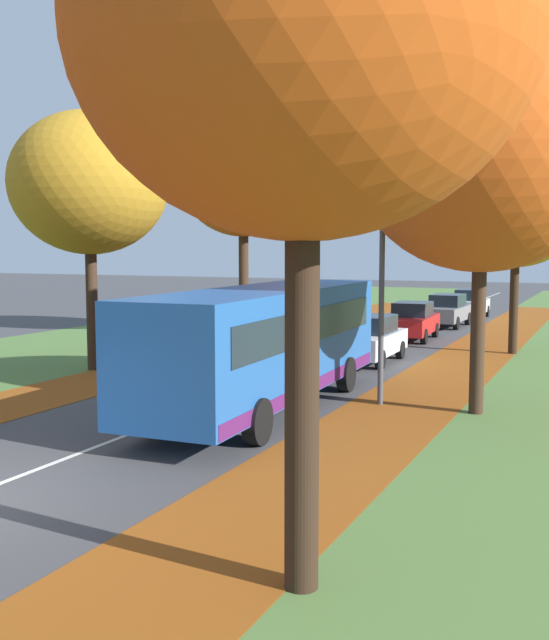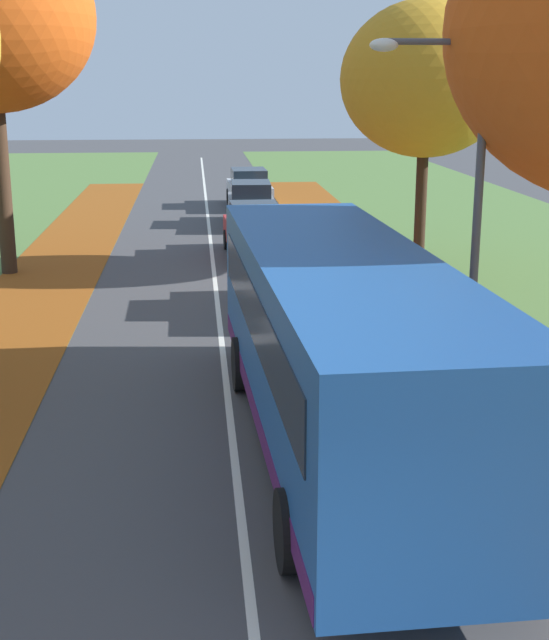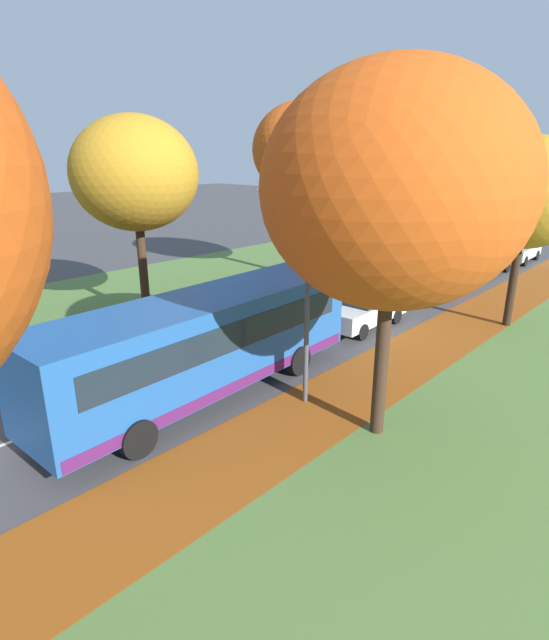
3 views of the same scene
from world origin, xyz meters
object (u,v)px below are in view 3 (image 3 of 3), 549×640
object	(u,v)px
tree_left_near	(135,174)
tree_right_near	(394,189)
car_white_lead	(364,308)
car_grey_third_in_line	(486,260)
bus	(204,340)
streetlamp_right	(298,273)
car_silver_fourth_in_line	(519,249)
tree_right_mid	(527,193)
car_red_following	(435,277)
tree_left_mid	(305,150)

from	to	relation	value
tree_left_near	tree_right_near	distance (m)	12.54
car_white_lead	car_grey_third_in_line	world-z (taller)	same
bus	car_white_lead	distance (m)	8.35
tree_left_near	bus	size ratio (longest dim) A/B	0.79
streetlamp_right	car_silver_fourth_in_line	bearing A→B (deg)	94.24
tree_right_mid	car_red_following	size ratio (longest dim) A/B	1.75
car_red_following	streetlamp_right	bearing A→B (deg)	-80.33
tree_left_near	car_grey_third_in_line	bearing A→B (deg)	67.20
tree_right_mid	tree_left_near	bearing A→B (deg)	-141.44
tree_right_near	car_red_following	size ratio (longest dim) A/B	2.05
tree_right_mid	car_silver_fourth_in_line	world-z (taller)	tree_right_mid
car_red_following	car_white_lead	bearing A→B (deg)	-87.97
bus	car_red_following	world-z (taller)	bus
tree_right_mid	bus	size ratio (longest dim) A/B	0.71
tree_right_mid	car_grey_third_in_line	bearing A→B (deg)	116.03
tree_right_near	car_white_lead	size ratio (longest dim) A/B	2.07
tree_left_near	tree_left_mid	bearing A→B (deg)	88.54
tree_right_near	streetlamp_right	distance (m)	3.57
streetlamp_right	car_white_lead	distance (m)	7.58
car_white_lead	car_grey_third_in_line	xyz separation A→B (m)	(-0.00, 12.98, 0.00)
bus	car_red_following	size ratio (longest dim) A/B	2.45
tree_right_mid	tree_right_near	bearing A→B (deg)	-87.35
bus	tree_right_mid	bearing A→B (deg)	71.02
tree_left_mid	car_red_following	world-z (taller)	tree_left_mid
car_silver_fourth_in_line	car_red_following	bearing A→B (deg)	-92.46
tree_left_mid	car_silver_fourth_in_line	size ratio (longest dim) A/B	2.24
tree_right_near	tree_right_mid	world-z (taller)	tree_right_near
streetlamp_right	car_silver_fourth_in_line	distance (m)	24.95
streetlamp_right	car_white_lead	world-z (taller)	streetlamp_right
tree_right_mid	bus	distance (m)	13.75
tree_right_near	car_white_lead	world-z (taller)	tree_right_near
tree_left_near	car_silver_fourth_in_line	size ratio (longest dim) A/B	1.96
streetlamp_right	car_grey_third_in_line	size ratio (longest dim) A/B	1.41
tree_left_near	car_silver_fourth_in_line	world-z (taller)	tree_left_near
tree_left_near	car_white_lead	bearing A→B (deg)	34.62
tree_left_mid	bus	size ratio (longest dim) A/B	0.90
car_silver_fourth_in_line	tree_right_mid	bearing A→B (deg)	-73.71
tree_left_mid	tree_left_near	bearing A→B (deg)	-91.46
car_silver_fourth_in_line	car_white_lead	bearing A→B (deg)	-90.74
bus	car_white_lead	size ratio (longest dim) A/B	2.48
car_white_lead	car_silver_fourth_in_line	bearing A→B (deg)	89.26
tree_right_near	car_red_following	bearing A→B (deg)	110.31
car_white_lead	car_red_following	bearing A→B (deg)	92.03
car_red_following	car_silver_fourth_in_line	bearing A→B (deg)	87.54
tree_left_mid	car_red_following	xyz separation A→B (m)	(7.18, 1.90, -6.13)
car_red_following	car_silver_fourth_in_line	xyz separation A→B (m)	(0.48, 11.15, 0.00)
streetlamp_right	bus	bearing A→B (deg)	-142.25
car_red_following	bus	bearing A→B (deg)	-89.23
tree_left_near	car_grey_third_in_line	world-z (taller)	tree_left_near
car_red_following	car_grey_third_in_line	bearing A→B (deg)	87.72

